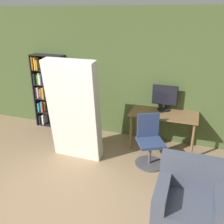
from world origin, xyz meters
TOP-DOWN VIEW (x-y plane):
  - wall_back at (0.00, 2.88)m, footprint 8.00×0.06m
  - desk at (1.09, 2.54)m, footprint 1.30×0.63m
  - monitor at (1.06, 2.71)m, footprint 0.50×0.25m
  - office_chair at (0.96, 1.89)m, footprint 0.60×0.60m
  - bookshelf at (-1.65, 2.75)m, footprint 0.78×0.27m
  - mattress_near at (-0.37, 1.62)m, footprint 0.92×0.43m
  - armchair at (1.72, 0.68)m, footprint 0.85×0.80m

SIDE VIEW (x-z plane):
  - armchair at x=1.72m, z-range -0.11..0.74m
  - office_chair at x=0.96m, z-range -0.09..0.84m
  - desk at x=1.09m, z-range 0.28..1.03m
  - bookshelf at x=-1.65m, z-range 0.01..1.72m
  - mattress_near at x=-0.37m, z-range 0.00..1.88m
  - monitor at x=1.06m, z-range 0.77..1.28m
  - wall_back at x=0.00m, z-range 0.00..2.70m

